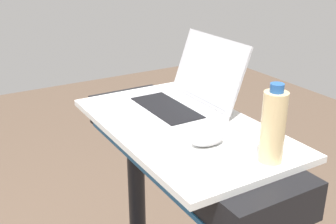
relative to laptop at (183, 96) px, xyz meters
name	(u,v)px	position (x,y,z in m)	size (l,w,h in m)	color
desk_board	(182,127)	(0.10, -0.07, -0.06)	(0.76, 0.44, 0.02)	white
laptop	(183,96)	(0.00, 0.00, 0.00)	(0.34, 0.31, 0.23)	#B7B7BC
computer_mouse	(207,139)	(0.26, -0.09, -0.03)	(0.06, 0.10, 0.03)	#B2B2B7
water_bottle	(273,126)	(0.42, 0.00, 0.05)	(0.06, 0.06, 0.21)	beige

